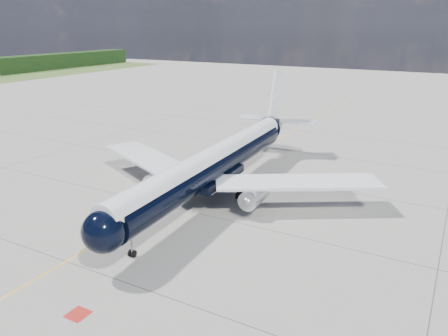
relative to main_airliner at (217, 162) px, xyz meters
The scene contains 4 objects.
ground 14.85m from the main_airliner, 105.64° to the left, with size 320.00×320.00×0.00m, color gray.
taxiway_centerline 10.43m from the main_airliner, 113.81° to the left, with size 0.16×160.00×0.01m, color #FFB20D.
red_marking 26.85m from the main_airliner, 83.56° to the right, with size 1.60×1.60×0.01m, color maroon.
main_airliner is the anchor object (origin of this frame).
Camera 1 is at (29.80, -28.89, 20.70)m, focal length 35.00 mm.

